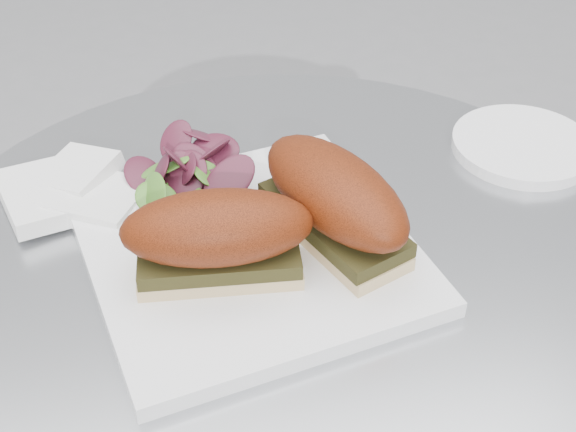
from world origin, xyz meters
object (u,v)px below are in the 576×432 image
plate (249,252)px  saucer (523,145)px  sandwich_left (218,236)px  sandwich_right (335,199)px

plate → saucer: 0.33m
plate → sandwich_left: size_ratio=1.70×
saucer → plate: bearing=-159.3°
sandwich_right → saucer: sandwich_right is taller
plate → sandwich_left: 0.07m
plate → sandwich_right: 0.09m
plate → saucer: bearing=20.7°
sandwich_left → sandwich_right: bearing=20.9°
sandwich_right → saucer: size_ratio=1.28×
sandwich_right → saucer: bearing=93.5°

